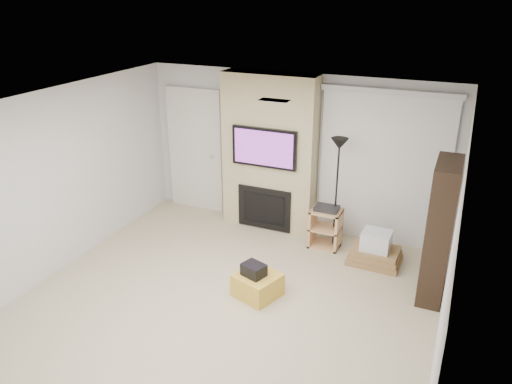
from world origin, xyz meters
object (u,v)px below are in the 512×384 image
at_px(box_stack, 375,251).
at_px(bookshelf, 440,231).
at_px(ottoman, 258,285).
at_px(av_stand, 326,225).
at_px(floor_lamp, 338,163).

relative_size(box_stack, bookshelf, 0.41).
distance_m(ottoman, box_stack, 1.88).
distance_m(box_stack, bookshelf, 1.19).
height_order(ottoman, av_stand, av_stand).
xyz_separation_m(floor_lamp, av_stand, (-0.11, -0.07, -1.00)).
xyz_separation_m(ottoman, bookshelf, (2.04, 0.94, 0.75)).
height_order(ottoman, box_stack, box_stack).
relative_size(floor_lamp, box_stack, 2.31).
xyz_separation_m(ottoman, floor_lamp, (0.53, 1.69, 1.19)).
height_order(floor_lamp, bookshelf, bookshelf).
distance_m(av_stand, box_stack, 0.84).
xyz_separation_m(av_stand, box_stack, (0.80, -0.19, -0.16)).
bearing_deg(floor_lamp, av_stand, -147.82).
height_order(ottoman, floor_lamp, floor_lamp).
height_order(ottoman, bookshelf, bookshelf).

